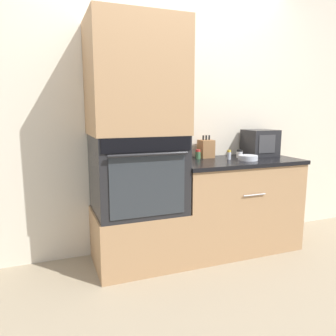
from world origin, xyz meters
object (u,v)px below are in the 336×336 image
object	(u,v)px
wall_oven	(137,173)
condiment_jar_mid	(181,156)
condiment_jar_near	(239,154)
condiment_jar_back	(229,155)
bowl	(248,158)
microwave	(260,143)
knife_block	(206,149)
condiment_jar_far	(198,154)

from	to	relation	value
wall_oven	condiment_jar_mid	distance (m)	0.51
condiment_jar_near	condiment_jar_back	world-z (taller)	condiment_jar_back
bowl	condiment_jar_near	world-z (taller)	condiment_jar_near
microwave	condiment_jar_mid	distance (m)	0.86
knife_block	condiment_jar_mid	world-z (taller)	knife_block
condiment_jar_near	condiment_jar_far	xyz separation A→B (m)	(-0.41, 0.07, 0.00)
wall_oven	bowl	bearing A→B (deg)	-4.74
condiment_jar_near	condiment_jar_mid	xyz separation A→B (m)	(-0.57, 0.09, -0.01)
bowl	condiment_jar_mid	bearing A→B (deg)	155.23
bowl	condiment_jar_back	distance (m)	0.17
microwave	condiment_jar_far	size ratio (longest dim) A/B	3.45
wall_oven	condiment_jar_mid	world-z (taller)	wall_oven
microwave	condiment_jar_far	world-z (taller)	microwave
knife_block	condiment_jar_back	world-z (taller)	knife_block
wall_oven	bowl	world-z (taller)	wall_oven
wall_oven	bowl	size ratio (longest dim) A/B	4.06
microwave	condiment_jar_far	distance (m)	0.70
bowl	condiment_jar_back	bearing A→B (deg)	142.24
wall_oven	condiment_jar_far	distance (m)	0.66
knife_block	microwave	bearing A→B (deg)	-5.89
microwave	condiment_jar_back	xyz separation A→B (m)	(-0.44, -0.13, -0.09)
condiment_jar_near	condiment_jar_far	world-z (taller)	condiment_jar_far
wall_oven	condiment_jar_far	world-z (taller)	wall_oven
condiment_jar_near	condiment_jar_far	size ratio (longest dim) A/B	0.89
condiment_jar_mid	microwave	bearing A→B (deg)	-1.39
wall_oven	condiment_jar_mid	size ratio (longest dim) A/B	10.98
microwave	knife_block	world-z (taller)	microwave
microwave	bowl	world-z (taller)	microwave
wall_oven	microwave	size ratio (longest dim) A/B	2.38
condiment_jar_far	knife_block	bearing A→B (deg)	25.68
knife_block	condiment_jar_near	world-z (taller)	knife_block
knife_block	condiment_jar_far	xyz separation A→B (m)	(-0.11, -0.05, -0.04)
knife_block	condiment_jar_far	size ratio (longest dim) A/B	2.45
wall_oven	condiment_jar_back	xyz separation A→B (m)	(0.89, 0.02, 0.11)
wall_oven	condiment_jar_near	distance (m)	1.05
bowl	wall_oven	bearing A→B (deg)	175.26
wall_oven	knife_block	bearing A→B (deg)	15.69
wall_oven	bowl	xyz separation A→B (m)	(1.03, -0.09, 0.09)
wall_oven	condiment_jar_back	size ratio (longest dim) A/B	8.16
knife_block	condiment_jar_near	xyz separation A→B (m)	(0.30, -0.13, -0.05)
bowl	condiment_jar_far	bearing A→B (deg)	148.27
condiment_jar_mid	condiment_jar_back	bearing A→B (deg)	-19.76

